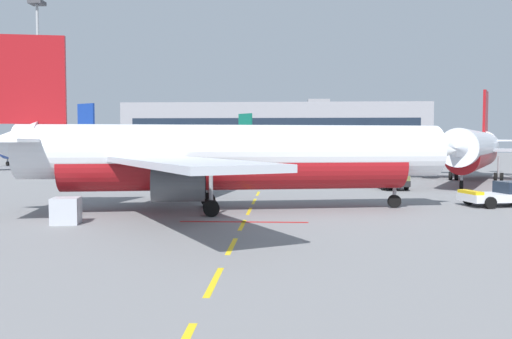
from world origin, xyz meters
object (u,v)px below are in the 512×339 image
object	(u,v)px
pushback_tug	(505,194)
apron_light_mast_near	(38,68)
airliner_far_right	(43,148)
uld_cargo_container	(66,211)
airliner_mid_left	(287,152)
airliner_far_center	(475,149)
fuel_service_truck	(387,173)
airliner_foreground	(229,156)
catering_truck	(139,172)

from	to	relation	value
pushback_tug	apron_light_mast_near	world-z (taller)	apron_light_mast_near
airliner_far_right	uld_cargo_container	size ratio (longest dim) A/B	17.15
airliner_mid_left	airliner_far_center	world-z (taller)	airliner_far_center
fuel_service_truck	uld_cargo_container	xyz separation A→B (m)	(-24.28, -25.82, -0.85)
airliner_foreground	fuel_service_truck	world-z (taller)	airliner_foreground
catering_truck	uld_cargo_container	size ratio (longest dim) A/B	3.96
airliner_far_right	apron_light_mast_near	bearing A→B (deg)	-65.34
fuel_service_truck	airliner_far_right	bearing A→B (deg)	143.68
airliner_foreground	uld_cargo_container	distance (m)	11.79
airliner_mid_left	uld_cargo_container	distance (m)	60.34
uld_cargo_container	airliner_foreground	bearing A→B (deg)	35.58
pushback_tug	airliner_far_center	distance (m)	26.33
pushback_tug	catering_truck	bearing A→B (deg)	154.32
catering_truck	fuel_service_truck	world-z (taller)	same
uld_cargo_container	apron_light_mast_near	distance (m)	44.75
airliner_far_right	fuel_service_truck	distance (m)	71.79
pushback_tug	catering_truck	world-z (taller)	catering_truck
catering_truck	airliner_mid_left	bearing A→B (deg)	62.69
pushback_tug	airliner_mid_left	world-z (taller)	airliner_mid_left
airliner_mid_left	apron_light_mast_near	world-z (taller)	apron_light_mast_near
airliner_far_center	fuel_service_truck	distance (m)	16.34
airliner_mid_left	uld_cargo_container	world-z (taller)	airliner_mid_left
pushback_tug	uld_cargo_container	world-z (taller)	pushback_tug
catering_truck	fuel_service_truck	bearing A→B (deg)	-1.37
pushback_tug	uld_cargo_container	xyz separation A→B (m)	(-30.30, -10.51, -0.10)
catering_truck	airliner_foreground	bearing A→B (deg)	-58.58
apron_light_mast_near	uld_cargo_container	bearing A→B (deg)	-62.67
airliner_far_center	apron_light_mast_near	distance (m)	57.58
airliner_foreground	airliner_mid_left	xyz separation A→B (m)	(4.52, 52.09, -0.62)
airliner_mid_left	catering_truck	size ratio (longest dim) A/B	3.41
airliner_foreground	pushback_tug	bearing A→B (deg)	10.49
airliner_mid_left	uld_cargo_container	size ratio (longest dim) A/B	13.52
pushback_tug	fuel_service_truck	xyz separation A→B (m)	(-6.02, 15.31, 0.74)
pushback_tug	airliner_far_right	world-z (taller)	airliner_far_right
catering_truck	uld_cargo_container	world-z (taller)	catering_truck
airliner_far_center	uld_cargo_container	size ratio (longest dim) A/B	18.50
catering_truck	apron_light_mast_near	size ratio (longest dim) A/B	0.31
pushback_tug	apron_light_mast_near	xyz separation A→B (m)	(-49.81, 27.26, 13.89)
apron_light_mast_near	pushback_tug	bearing A→B (deg)	-28.69
pushback_tug	catering_truck	distance (m)	36.83
airliner_far_center	apron_light_mast_near	bearing A→B (deg)	177.98
airliner_mid_left	catering_truck	world-z (taller)	airliner_mid_left
airliner_mid_left	fuel_service_truck	size ratio (longest dim) A/B	3.46
airliner_foreground	catering_truck	bearing A→B (deg)	121.42
airliner_mid_left	airliner_foreground	bearing A→B (deg)	-94.96
fuel_service_truck	airliner_far_center	bearing A→B (deg)	37.99
airliner_mid_left	catering_truck	distance (m)	36.32
airliner_far_right	uld_cargo_container	distance (m)	76.17
pushback_tug	fuel_service_truck	bearing A→B (deg)	111.46
pushback_tug	uld_cargo_container	bearing A→B (deg)	-160.87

